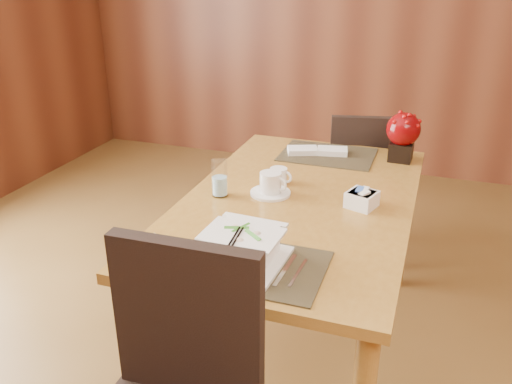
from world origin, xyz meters
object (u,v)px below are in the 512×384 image
(water_glass, at_px, (220,178))
(far_chair, at_px, (363,180))
(dining_table, at_px, (298,220))
(creamer_jug, at_px, (278,176))
(soup_setting, at_px, (242,248))
(sugar_caddy, at_px, (362,199))
(berry_decor, at_px, (403,134))
(coffee_cup, at_px, (270,185))
(bread_plate, at_px, (155,248))

(water_glass, relative_size, far_chair, 0.17)
(dining_table, height_order, creamer_jug, creamer_jug)
(soup_setting, xyz_separation_m, sugar_caddy, (0.29, 0.55, -0.02))
(berry_decor, bearing_deg, soup_setting, -108.81)
(water_glass, height_order, sugar_caddy, water_glass)
(far_chair, bearing_deg, coffee_cup, 59.81)
(soup_setting, xyz_separation_m, bread_plate, (-0.31, -0.02, -0.05))
(soup_setting, relative_size, coffee_cup, 1.66)
(berry_decor, relative_size, bread_plate, 1.62)
(far_chair, bearing_deg, sugar_caddy, 83.62)
(dining_table, distance_m, berry_decor, 0.73)
(coffee_cup, distance_m, creamer_jug, 0.12)
(creamer_jug, relative_size, sugar_caddy, 0.91)
(coffee_cup, relative_size, bread_plate, 1.15)
(dining_table, distance_m, bread_plate, 0.67)
(soup_setting, height_order, bread_plate, soup_setting)
(soup_setting, bearing_deg, dining_table, 88.62)
(soup_setting, height_order, water_glass, water_glass)
(coffee_cup, bearing_deg, far_chair, 73.16)
(dining_table, relative_size, bread_plate, 10.31)
(berry_decor, distance_m, far_chair, 0.52)
(water_glass, xyz_separation_m, berry_decor, (0.66, 0.67, 0.06))
(water_glass, relative_size, berry_decor, 0.65)
(coffee_cup, bearing_deg, creamer_jug, 91.44)
(soup_setting, relative_size, creamer_jug, 2.91)
(berry_decor, relative_size, far_chair, 0.26)
(soup_setting, height_order, berry_decor, berry_decor)
(creamer_jug, height_order, sugar_caddy, creamer_jug)
(dining_table, height_order, coffee_cup, coffee_cup)
(soup_setting, bearing_deg, coffee_cup, 101.46)
(coffee_cup, distance_m, water_glass, 0.21)
(sugar_caddy, relative_size, far_chair, 0.12)
(water_glass, bearing_deg, coffee_cup, 22.52)
(creamer_jug, xyz_separation_m, berry_decor, (0.47, 0.47, 0.10))
(creamer_jug, bearing_deg, soup_setting, -68.02)
(soup_setting, bearing_deg, water_glass, 123.24)
(soup_setting, distance_m, sugar_caddy, 0.62)
(coffee_cup, bearing_deg, water_glass, -157.48)
(bread_plate, bearing_deg, creamer_jug, 71.92)
(dining_table, bearing_deg, bread_plate, -122.16)
(dining_table, bearing_deg, far_chair, 80.81)
(water_glass, xyz_separation_m, far_chair, (0.46, 0.96, -0.32))
(creamer_jug, distance_m, bread_plate, 0.72)
(berry_decor, bearing_deg, bread_plate, -121.09)
(sugar_caddy, bearing_deg, creamer_jug, 162.11)
(dining_table, relative_size, creamer_jug, 15.69)
(berry_decor, xyz_separation_m, far_chair, (-0.20, 0.29, -0.38))
(coffee_cup, height_order, water_glass, water_glass)
(bread_plate, bearing_deg, sugar_caddy, 43.21)
(dining_table, bearing_deg, water_glass, -167.08)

